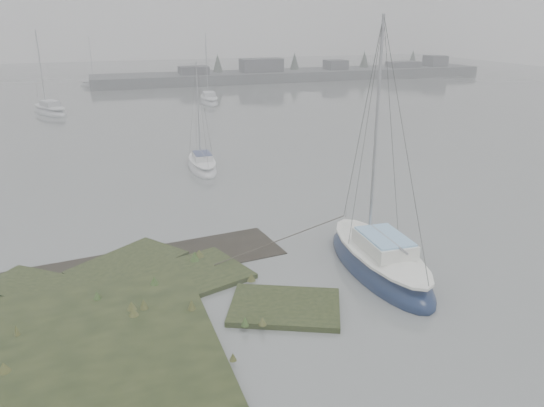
{
  "coord_description": "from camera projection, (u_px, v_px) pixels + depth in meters",
  "views": [
    {
      "loc": [
        -4.87,
        -14.53,
        8.9
      ],
      "look_at": [
        1.83,
        4.55,
        1.8
      ],
      "focal_mm": 35.0,
      "sensor_mm": 36.0,
      "label": 1
    }
  ],
  "objects": [
    {
      "name": "sailboat_white",
      "position": [
        202.0,
        166.0,
        32.94
      ],
      "size": [
        1.86,
        4.99,
        6.94
      ],
      "rotation": [
        0.0,
        0.0,
        -0.05
      ],
      "color": "silver",
      "rests_on": "ground"
    },
    {
      "name": "sailboat_far_c",
      "position": [
        99.0,
        84.0,
        73.23
      ],
      "size": [
        5.24,
        2.46,
        7.1
      ],
      "rotation": [
        0.0,
        0.0,
        1.4
      ],
      "color": "silver",
      "rests_on": "ground"
    },
    {
      "name": "ground",
      "position": [
        150.0,
        131.0,
        44.11
      ],
      "size": [
        160.0,
        160.0,
        0.0
      ],
      "primitive_type": "plane",
      "color": "slate",
      "rests_on": "ground"
    },
    {
      "name": "sailboat_far_b",
      "position": [
        209.0,
        101.0,
        58.44
      ],
      "size": [
        2.33,
        5.79,
        7.99
      ],
      "rotation": [
        0.0,
        0.0,
        -0.08
      ],
      "color": "silver",
      "rests_on": "ground"
    },
    {
      "name": "sailboat_far_a",
      "position": [
        50.0,
        111.0,
        51.8
      ],
      "size": [
        4.37,
        6.22,
        8.42
      ],
      "rotation": [
        0.0,
        0.0,
        0.45
      ],
      "color": "#B8BCC3",
      "rests_on": "ground"
    },
    {
      "name": "far_shoreline",
      "position": [
        302.0,
        74.0,
        80.62
      ],
      "size": [
        60.0,
        8.0,
        4.15
      ],
      "color": "#4C4F51",
      "rests_on": "ground"
    },
    {
      "name": "sailboat_main",
      "position": [
        379.0,
        263.0,
        19.68
      ],
      "size": [
        2.6,
        7.01,
        9.75
      ],
      "rotation": [
        0.0,
        0.0,
        -0.05
      ],
      "color": "#101E3E",
      "rests_on": "ground"
    }
  ]
}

